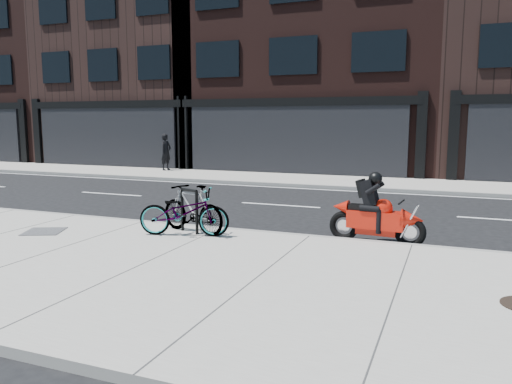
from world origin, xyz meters
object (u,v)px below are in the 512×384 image
at_px(bicycle_front, 184,212).
at_px(motorcycle, 381,215).
at_px(utility_grate, 44,231).
at_px(bike_rack, 189,207).
at_px(bicycle_rear, 192,209).
at_px(pedestrian, 166,152).

relative_size(bicycle_front, motorcycle, 0.95).
bearing_deg(bicycle_front, motorcycle, -85.78).
bearing_deg(motorcycle, utility_grate, -157.74).
xyz_separation_m(bike_rack, bicycle_rear, (0.07, -0.00, -0.03)).
relative_size(bike_rack, utility_grate, 1.23).
distance_m(motorcycle, pedestrian, 15.24).
bearing_deg(utility_grate, bicycle_front, 14.95).
xyz_separation_m(pedestrian, utility_grate, (4.63, -12.31, -0.85)).
bearing_deg(utility_grate, pedestrian, 110.60).
distance_m(bike_rack, bicycle_front, 0.31).
xyz_separation_m(bicycle_front, bicycle_rear, (0.03, 0.30, 0.02)).
bearing_deg(bicycle_rear, bike_rack, -73.60).
distance_m(bicycle_front, motorcycle, 3.94).
relative_size(motorcycle, utility_grate, 2.60).
bearing_deg(bicycle_rear, pedestrian, -129.54).
xyz_separation_m(motorcycle, pedestrian, (-11.28, 10.23, 0.40)).
xyz_separation_m(bike_rack, motorcycle, (3.77, 0.99, -0.08)).
height_order(bike_rack, bicycle_front, bicycle_front).
relative_size(bicycle_rear, pedestrian, 0.99).
bearing_deg(bicycle_rear, bicycle_front, 11.53).
bearing_deg(bicycle_front, utility_grate, 89.99).
bearing_deg(utility_grate, bicycle_rear, 20.15).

